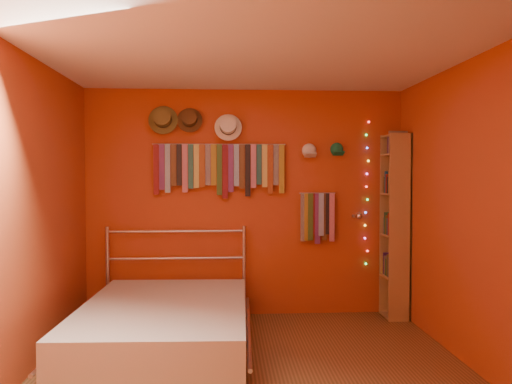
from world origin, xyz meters
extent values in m
plane|color=brown|center=(0.00, 0.00, 0.00)|extent=(3.50, 3.50, 0.00)
cube|color=maroon|center=(0.00, 1.75, 1.25)|extent=(3.50, 0.02, 2.50)
cube|color=maroon|center=(1.75, 0.00, 1.25)|extent=(0.02, 3.50, 2.50)
cube|color=maroon|center=(-1.75, 0.00, 1.25)|extent=(0.02, 3.50, 2.50)
cube|color=white|center=(0.00, 0.00, 2.50)|extent=(3.50, 3.50, 0.02)
cylinder|color=silver|center=(-0.29, 1.70, 1.89)|extent=(1.45, 0.01, 0.01)
cube|color=maroon|center=(-0.98, 1.69, 1.62)|extent=(0.06, 0.01, 0.55)
cube|color=#501964|center=(-0.91, 1.68, 1.65)|extent=(0.06, 0.01, 0.49)
cube|color=#6FA2C5|center=(-0.85, 1.68, 1.63)|extent=(0.06, 0.01, 0.53)
cube|color=#50331A|center=(-0.79, 1.69, 1.67)|extent=(0.06, 0.01, 0.45)
cube|color=black|center=(-0.73, 1.68, 1.67)|extent=(0.06, 0.01, 0.45)
cube|color=#AE5774|center=(-0.66, 1.68, 1.63)|extent=(0.06, 0.01, 0.52)
cube|color=#185450|center=(-0.60, 1.69, 1.65)|extent=(0.06, 0.01, 0.48)
cube|color=#B9C04C|center=(-0.54, 1.68, 1.66)|extent=(0.06, 0.01, 0.48)
cube|color=maroon|center=(-0.48, 1.68, 1.66)|extent=(0.06, 0.01, 0.47)
cube|color=navy|center=(-0.42, 1.69, 1.67)|extent=(0.06, 0.01, 0.45)
cube|color=olive|center=(-0.35, 1.68, 1.67)|extent=(0.06, 0.01, 0.45)
cube|color=#244A1D|center=(-0.29, 1.68, 1.62)|extent=(0.06, 0.01, 0.55)
cube|color=#5D0E1D|center=(-0.23, 1.69, 1.60)|extent=(0.06, 0.01, 0.59)
cube|color=#4E1B6C|center=(-0.17, 1.68, 1.63)|extent=(0.06, 0.01, 0.52)
cube|color=#6B8FBE|center=(-0.10, 1.68, 1.67)|extent=(0.06, 0.01, 0.46)
cube|color=#4F341A|center=(-0.04, 1.69, 1.65)|extent=(0.06, 0.01, 0.48)
cube|color=black|center=(0.02, 1.68, 1.61)|extent=(0.06, 0.01, 0.57)
cube|color=#A15073|center=(0.08, 1.68, 1.66)|extent=(0.06, 0.01, 0.48)
cube|color=#174851|center=(0.14, 1.69, 1.67)|extent=(0.06, 0.01, 0.44)
cube|color=#CFBE53|center=(0.21, 1.68, 1.66)|extent=(0.06, 0.01, 0.47)
cube|color=maroon|center=(0.27, 1.68, 1.62)|extent=(0.06, 0.01, 0.54)
cube|color=navy|center=(0.33, 1.69, 1.67)|extent=(0.06, 0.01, 0.45)
cube|color=olive|center=(0.39, 1.68, 1.63)|extent=(0.06, 0.01, 0.54)
cylinder|color=silver|center=(0.80, 1.70, 1.36)|extent=(0.40, 0.01, 0.01)
cube|color=navy|center=(0.64, 1.69, 1.09)|extent=(0.06, 0.01, 0.53)
cube|color=olive|center=(0.68, 1.68, 1.09)|extent=(0.06, 0.01, 0.53)
cube|color=#2C5220|center=(0.72, 1.68, 1.10)|extent=(0.06, 0.01, 0.52)
cube|color=maroon|center=(0.76, 1.69, 1.13)|extent=(0.06, 0.01, 0.46)
cube|color=#441860|center=(0.80, 1.68, 1.08)|extent=(0.06, 0.01, 0.56)
cube|color=#6F85C5|center=(0.84, 1.68, 1.12)|extent=(0.06, 0.01, 0.47)
cube|color=#483218|center=(0.88, 1.69, 1.09)|extent=(0.06, 0.01, 0.53)
cube|color=black|center=(0.92, 1.68, 1.13)|extent=(0.06, 0.01, 0.46)
cube|color=#A65376|center=(0.96, 1.68, 1.09)|extent=(0.06, 0.01, 0.54)
cylinder|color=brown|center=(-0.90, 1.69, 2.15)|extent=(0.32, 0.08, 0.31)
cylinder|color=brown|center=(-0.90, 1.64, 2.17)|extent=(0.19, 0.16, 0.21)
cylinder|color=#332314|center=(-0.90, 1.66, 2.16)|extent=(0.19, 0.06, 0.19)
cylinder|color=#4D351B|center=(-0.61, 1.69, 2.15)|extent=(0.27, 0.07, 0.27)
cylinder|color=#4D351B|center=(-0.61, 1.64, 2.16)|extent=(0.16, 0.13, 0.18)
cylinder|color=black|center=(-0.61, 1.67, 2.16)|extent=(0.17, 0.05, 0.17)
cylinder|color=white|center=(-0.19, 1.69, 2.08)|extent=(0.30, 0.07, 0.29)
cylinder|color=white|center=(-0.19, 1.64, 2.09)|extent=(0.18, 0.15, 0.19)
cylinder|color=black|center=(-0.19, 1.66, 2.08)|extent=(0.18, 0.06, 0.18)
ellipsoid|color=white|center=(0.70, 1.70, 1.83)|extent=(0.17, 0.13, 0.17)
cube|color=white|center=(0.70, 1.60, 1.78)|extent=(0.12, 0.09, 0.05)
ellipsoid|color=#186D44|center=(1.01, 1.70, 1.85)|extent=(0.16, 0.12, 0.16)
cube|color=#186D44|center=(1.01, 1.60, 1.80)|extent=(0.12, 0.09, 0.05)
sphere|color=#FF3333|center=(1.37, 1.71, 2.15)|extent=(0.02, 0.02, 0.02)
sphere|color=#33FF4C|center=(1.34, 1.71, 2.01)|extent=(0.02, 0.02, 0.02)
sphere|color=#4C66FF|center=(1.35, 1.71, 1.86)|extent=(0.02, 0.02, 0.02)
sphere|color=yellow|center=(1.37, 1.71, 1.72)|extent=(0.02, 0.02, 0.02)
sphere|color=#FF4CCC|center=(1.35, 1.71, 1.57)|extent=(0.02, 0.02, 0.02)
sphere|color=#FF3333|center=(1.35, 1.71, 1.43)|extent=(0.02, 0.02, 0.02)
sphere|color=#33FF4C|center=(1.36, 1.71, 1.28)|extent=(0.02, 0.02, 0.02)
sphere|color=#4C66FF|center=(1.34, 1.71, 1.14)|extent=(0.02, 0.02, 0.02)
sphere|color=yellow|center=(1.34, 1.71, 0.99)|extent=(0.02, 0.02, 0.02)
sphere|color=#FF4CCC|center=(1.34, 1.71, 0.85)|extent=(0.02, 0.02, 0.02)
sphere|color=#FF3333|center=(1.37, 1.71, 0.70)|extent=(0.02, 0.02, 0.02)
sphere|color=#33FF4C|center=(1.35, 1.71, 0.56)|extent=(0.02, 0.02, 0.02)
cylinder|color=silver|center=(1.21, 1.73, 1.10)|extent=(0.03, 0.03, 0.03)
cylinder|color=silver|center=(1.21, 1.62, 1.13)|extent=(0.01, 0.24, 0.08)
sphere|color=white|center=(1.21, 1.49, 1.12)|extent=(0.07, 0.07, 0.07)
cube|color=#AE834E|center=(1.62, 1.37, 1.00)|extent=(0.24, 0.02, 2.00)
cube|color=#AE834E|center=(1.62, 1.69, 1.00)|extent=(0.24, 0.02, 2.00)
cube|color=#AE834E|center=(1.74, 1.53, 1.00)|extent=(0.02, 0.34, 2.00)
cube|color=#AE834E|center=(1.62, 1.53, 0.02)|extent=(0.24, 0.32, 0.02)
cube|color=#AE834E|center=(1.62, 1.53, 0.45)|extent=(0.24, 0.32, 0.02)
cube|color=#AE834E|center=(1.62, 1.53, 0.90)|extent=(0.24, 0.32, 0.02)
cube|color=#AE834E|center=(1.62, 1.53, 1.35)|extent=(0.24, 0.32, 0.02)
cube|color=#AE834E|center=(1.62, 1.53, 1.78)|extent=(0.24, 0.32, 0.02)
cube|color=#AE834E|center=(1.62, 1.53, 1.98)|extent=(0.24, 0.32, 0.02)
cylinder|color=silver|center=(-1.50, 1.65, 0.50)|extent=(0.04, 0.04, 1.00)
cylinder|color=silver|center=(-0.02, 1.65, 0.50)|extent=(0.04, 0.04, 1.00)
cylinder|color=silver|center=(-0.76, 1.65, 0.37)|extent=(1.48, 0.03, 0.03)
cylinder|color=silver|center=(-0.76, 1.65, 0.65)|extent=(1.48, 0.03, 0.03)
cylinder|color=silver|center=(-0.76, 1.65, 0.95)|extent=(1.48, 0.03, 0.03)
cube|color=beige|center=(-0.76, 0.60, 0.23)|extent=(1.48, 2.05, 0.40)
cylinder|color=silver|center=(-1.50, 0.60, 0.21)|extent=(0.10, 2.00, 0.03)
cylinder|color=silver|center=(-0.02, 0.60, 0.21)|extent=(0.10, 2.00, 0.03)
camera|label=1|loc=(-0.22, -3.78, 1.56)|focal=35.00mm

